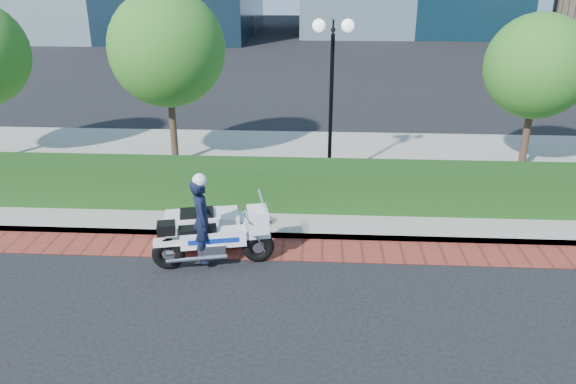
# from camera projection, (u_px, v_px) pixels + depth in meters

# --- Properties ---
(ground) EXTENTS (120.00, 120.00, 0.00)m
(ground) POSITION_uv_depth(u_px,v_px,m) (277.00, 287.00, 10.44)
(ground) COLOR black
(ground) RESTS_ON ground
(brick_strip) EXTENTS (60.00, 1.00, 0.01)m
(brick_strip) POSITION_uv_depth(u_px,v_px,m) (283.00, 249.00, 11.83)
(brick_strip) COLOR maroon
(brick_strip) RESTS_ON ground
(sidewalk) EXTENTS (60.00, 8.00, 0.15)m
(sidewalk) POSITION_uv_depth(u_px,v_px,m) (293.00, 173.00, 15.96)
(sidewalk) COLOR gray
(sidewalk) RESTS_ON ground
(hedge_main) EXTENTS (18.00, 1.20, 1.00)m
(hedge_main) POSITION_uv_depth(u_px,v_px,m) (288.00, 185.00, 13.52)
(hedge_main) COLOR black
(hedge_main) RESTS_ON sidewalk
(lamppost) EXTENTS (1.02, 0.70, 4.21)m
(lamppost) POSITION_uv_depth(u_px,v_px,m) (332.00, 77.00, 14.08)
(lamppost) COLOR black
(lamppost) RESTS_ON sidewalk
(tree_b) EXTENTS (3.20, 3.20, 4.89)m
(tree_b) POSITION_uv_depth(u_px,v_px,m) (167.00, 49.00, 15.34)
(tree_b) COLOR #332319
(tree_b) RESTS_ON sidewalk
(tree_c) EXTENTS (2.80, 2.80, 4.30)m
(tree_c) POSITION_uv_depth(u_px,v_px,m) (538.00, 67.00, 14.96)
(tree_c) COLOR #332319
(tree_c) RESTS_ON sidewalk
(police_motorcycle) EXTENTS (2.40, 1.73, 1.96)m
(police_motorcycle) POSITION_uv_depth(u_px,v_px,m) (207.00, 227.00, 11.27)
(police_motorcycle) COLOR black
(police_motorcycle) RESTS_ON ground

